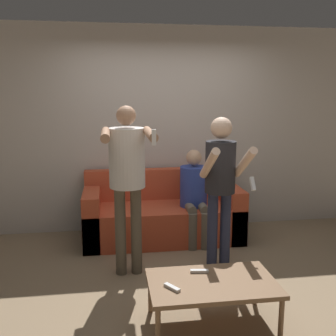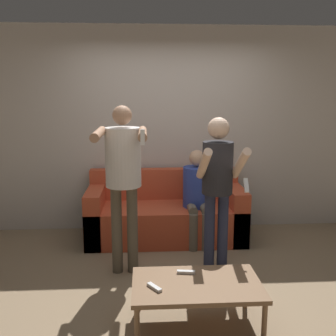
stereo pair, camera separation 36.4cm
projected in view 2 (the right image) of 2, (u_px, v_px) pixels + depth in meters
name	position (u px, v px, depth m)	size (l,w,h in m)	color
ground_plane	(179.00, 280.00, 3.93)	(14.00, 14.00, 0.00)	#937A5B
wall_back	(169.00, 130.00, 5.26)	(6.40, 0.06, 2.70)	beige
couch	(166.00, 216.00, 5.02)	(1.96, 0.83, 0.85)	#C64C2D
person_standing_left	(123.00, 168.00, 3.89)	(0.48, 0.83, 1.72)	brown
person_standing_right	(218.00, 178.00, 3.97)	(0.43, 0.67, 1.60)	#282D47
person_seated	(197.00, 192.00, 4.81)	(0.34, 0.54, 1.16)	#6B6051
coffee_table	(197.00, 287.00, 3.07)	(1.01, 0.62, 0.38)	#846042
remote_near	(154.00, 287.00, 2.97)	(0.12, 0.14, 0.02)	white
remote_far	(186.00, 272.00, 3.22)	(0.15, 0.06, 0.02)	white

